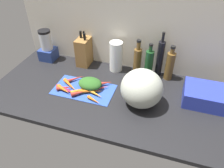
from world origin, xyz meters
TOP-DOWN VIEW (x-y plane):
  - ground_plane at (0.00, 0.00)cm, footprint 170.00×80.00cm
  - wall_back at (0.00, 38.50)cm, footprint 170.00×3.00cm
  - cutting_board at (-18.59, -2.78)cm, footprint 43.61×24.19cm
  - carrot_0 at (-12.74, -5.57)cm, footprint 16.73×8.34cm
  - carrot_1 at (-31.50, -7.35)cm, footprint 11.49×7.93cm
  - carrot_2 at (-19.33, -9.68)cm, footprint 10.48×9.31cm
  - carrot_3 at (-27.93, -9.44)cm, footprint 17.19×5.11cm
  - carrot_4 at (-29.22, 4.86)cm, footprint 11.52×12.38cm
  - carrot_5 at (-6.77, -12.99)cm, footprint 10.86×6.21cm
  - carrot_6 at (-20.03, -6.63)cm, footprint 11.10×11.42cm
  - carrot_7 at (-29.11, -3.35)cm, footprint 14.93×11.73cm
  - carrot_8 at (-6.34, 5.93)cm, footprint 11.99×9.11cm
  - carrot_9 at (-9.02, -6.43)cm, footprint 14.27×7.93cm
  - carrot_10 at (-30.97, -9.66)cm, footprint 12.23×7.70cm
  - carrot_11 at (-30.66, -7.77)cm, footprint 15.48×5.07cm
  - carrot_12 at (-6.52, 0.61)cm, footprint 10.88×9.32cm
  - carrot_greens_pile at (-14.67, 0.39)cm, footprint 17.23×13.25cm
  - winter_squash at (23.11, -4.55)cm, footprint 27.16×26.46cm
  - knife_block at (-31.89, 30.86)cm, footprint 9.90×16.13cm
  - blender_appliance at (-65.02, 27.82)cm, footprint 12.93×12.93cm
  - paper_towel_roll at (-4.25, 29.50)cm, footprint 10.11×10.11cm
  - bottle_0 at (12.61, 31.19)cm, footprint 6.06×6.06cm
  - bottle_1 at (22.24, 26.61)cm, footprint 6.14×6.14cm
  - bottle_2 at (29.28, 32.43)cm, footprint 5.17×5.17cm
  - bottle_3 at (37.36, 29.93)cm, footprint 6.32×6.32cm
  - dish_rack at (62.97, 9.83)cm, footprint 27.03×22.16cm

SIDE VIEW (x-z plane):
  - ground_plane at x=0.00cm, z-range -3.00..0.00cm
  - cutting_board at x=-18.59cm, z-range 0.00..0.80cm
  - carrot_3 at x=-27.93cm, z-range 0.80..2.82cm
  - carrot_11 at x=-30.66cm, z-range 0.80..3.01cm
  - carrot_5 at x=-6.77cm, z-range 0.80..3.08cm
  - carrot_12 at x=-6.52cm, z-range 0.80..3.23cm
  - carrot_4 at x=-29.22cm, z-range 0.80..3.42cm
  - carrot_1 at x=-31.50cm, z-range 0.80..3.65cm
  - carrot_9 at x=-9.02cm, z-range 0.80..3.67cm
  - carrot_7 at x=-29.11cm, z-range 0.80..3.69cm
  - carrot_6 at x=-20.03cm, z-range 0.80..3.70cm
  - carrot_0 at x=-12.74cm, z-range 0.80..3.78cm
  - carrot_2 at x=-19.33cm, z-range 0.80..4.01cm
  - carrot_8 at x=-6.34cm, z-range 0.80..4.13cm
  - carrot_10 at x=-30.97cm, z-range 0.80..4.15cm
  - carrot_greens_pile at x=-14.67cm, z-range 0.80..8.09cm
  - dish_rack at x=62.97cm, z-range 0.00..10.80cm
  - bottle_0 at x=12.61cm, z-range -2.65..25.48cm
  - blender_appliance at x=-65.02cm, z-range -1.84..24.76cm
  - knife_block at x=-31.89cm, z-range -2.54..25.89cm
  - bottle_3 at x=37.36cm, z-range -2.02..25.64cm
  - bottle_1 at x=22.24cm, z-range -2.39..26.45cm
  - paper_towel_roll at x=-4.25cm, z-range 0.00..24.48cm
  - winter_squash at x=23.11cm, z-range 0.00..25.40cm
  - bottle_2 at x=29.28cm, z-range -3.13..32.79cm
  - wall_back at x=0.00cm, z-range 0.00..60.00cm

